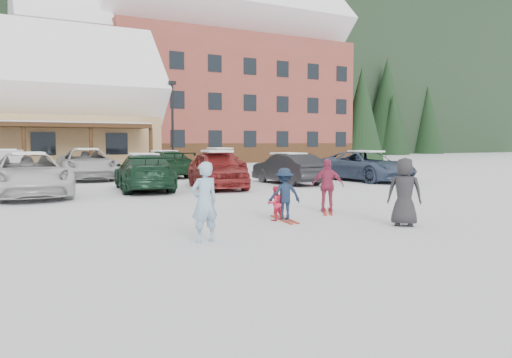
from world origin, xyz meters
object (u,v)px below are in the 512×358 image
parked_car_4 (217,170)px  parked_car_11 (165,164)px  lamp_post (173,120)px  parked_car_2 (28,175)px  bystander_dark (404,192)px  parked_car_12 (220,162)px  parked_car_5 (288,169)px  parked_car_3 (144,172)px  parked_car_6 (366,166)px  alpine_hotel (203,76)px  parked_car_10 (87,164)px  toddler_red (275,203)px  child_magenta (328,186)px  parked_car_9 (6,166)px  child_navy (284,194)px  adult_skier (204,202)px

parked_car_4 → parked_car_11: size_ratio=0.92×
lamp_post → parked_car_2: size_ratio=1.11×
bystander_dark → parked_car_12: size_ratio=0.34×
parked_car_5 → parked_car_2: bearing=-0.3°
parked_car_3 → parked_car_6: bearing=-173.3°
parked_car_5 → parked_car_6: bearing=174.5°
parked_car_12 → alpine_hotel: bearing=71.9°
alpine_hotel → parked_car_10: bearing=-125.5°
parked_car_2 → toddler_red: bearing=-60.8°
parked_car_6 → parked_car_11: size_ratio=1.07×
alpine_hotel → toddler_red: alpine_hotel is taller
child_magenta → parked_car_4: parked_car_4 is taller
alpine_hotel → lamp_post: alpine_hotel is taller
parked_car_3 → parked_car_9: 8.97m
child_navy → parked_car_10: bearing=-72.8°
lamp_post → parked_car_6: (4.96, -14.22, -2.71)m
parked_car_4 → parked_car_3: bearing=-179.6°
child_navy → bystander_dark: bystander_dark is taller
child_navy → parked_car_12: bearing=-98.5°
parked_car_4 → parked_car_10: bearing=127.1°
parked_car_2 → parked_car_11: parked_car_2 is taller
toddler_red → child_navy: bearing=167.7°
lamp_post → parked_car_6: bearing=-70.8°
parked_car_11 → toddler_red: bearing=80.8°
alpine_hotel → parked_car_3: size_ratio=6.35×
adult_skier → parked_car_3: adult_skier is taller
parked_car_11 → lamp_post: bearing=-113.1°
adult_skier → parked_car_6: (12.80, 10.19, -0.04)m
adult_skier → parked_car_10: parked_car_10 is taller
toddler_red → parked_car_11: 16.08m
parked_car_5 → parked_car_6: parked_car_6 is taller
parked_car_10 → parked_car_11: parked_car_10 is taller
lamp_post → parked_car_5: size_ratio=1.44×
bystander_dark → parked_car_6: 13.37m
parked_car_12 → child_navy: bearing=-107.1°
parked_car_5 → parked_car_3: bearing=-2.0°
parked_car_2 → parked_car_10: parked_car_10 is taller
child_magenta → parked_car_5: size_ratio=0.34×
child_navy → parked_car_6: (10.03, 8.61, 0.10)m
parked_car_4 → lamp_post: bearing=87.9°
parked_car_12 → adult_skier: bearing=-113.3°
child_navy → parked_car_6: bearing=-128.8°
parked_car_2 → parked_car_12: parked_car_12 is taller
child_magenta → parked_car_11: (0.43, 15.31, -0.01)m
toddler_red → parked_car_9: (-5.28, 16.66, 0.35)m
lamp_post → parked_car_12: bearing=-85.8°
adult_skier → parked_car_2: size_ratio=0.28×
parked_car_6 → parked_car_10: parked_car_10 is taller
child_navy → parked_car_12: (5.57, 16.06, 0.14)m
parked_car_2 → parked_car_9: 7.98m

